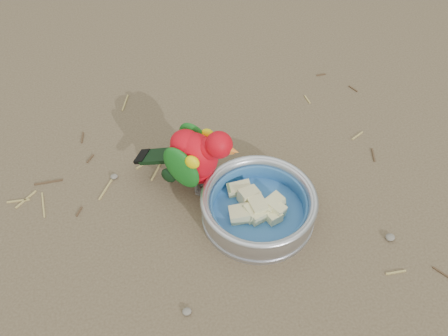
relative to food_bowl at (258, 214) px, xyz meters
name	(u,v)px	position (x,y,z in m)	size (l,w,h in m)	color
ground	(236,229)	(-0.05, -0.02, -0.01)	(60.00, 60.00, 0.00)	brown
food_bowl	(258,214)	(0.00, 0.00, 0.00)	(0.22, 0.22, 0.02)	#B2B2BA
bowl_wall	(259,205)	(0.00, 0.00, 0.03)	(0.22, 0.22, 0.04)	#B2B2BA
fruit_wedges	(258,207)	(0.00, 0.00, 0.02)	(0.13, 0.13, 0.03)	beige
lory_parrot	(195,161)	(-0.10, 0.10, 0.07)	(0.10, 0.20, 0.16)	red
ground_debris	(212,224)	(-0.09, 0.01, -0.01)	(0.90, 0.80, 0.01)	tan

